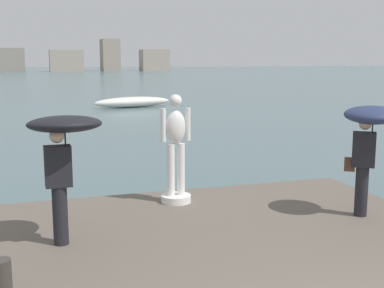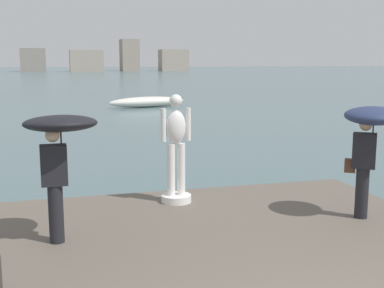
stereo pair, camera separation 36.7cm
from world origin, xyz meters
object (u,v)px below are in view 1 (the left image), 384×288
Objects in this scene: onlooker_left at (63,141)px; boat_far at (133,102)px; statue_white_figure at (176,154)px; onlooker_right at (370,129)px; mooring_bollard at (1,279)px.

onlooker_left is 0.35× the size of boat_far.
statue_white_figure is 1.07× the size of onlooker_left.
onlooker_right is at bearing -2.56° from onlooker_left.
mooring_bollard is at bearing -132.94° from statue_white_figure.
onlooker_right reaches higher than boat_far.
boat_far is (0.88, 25.81, -1.58)m from onlooker_right.
statue_white_figure is at bearing 47.06° from mooring_bollard.
onlooker_right reaches higher than mooring_bollard.
statue_white_figure is at bearing 36.75° from onlooker_left.
onlooker_right reaches higher than onlooker_left.
onlooker_left reaches higher than boat_far.
statue_white_figure is 1.06× the size of onlooker_right.
onlooker_right is (2.94, -1.83, 0.59)m from statue_white_figure.
onlooker_right is (5.08, -0.23, -0.02)m from onlooker_left.
onlooker_right is at bearing -91.96° from boat_far.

